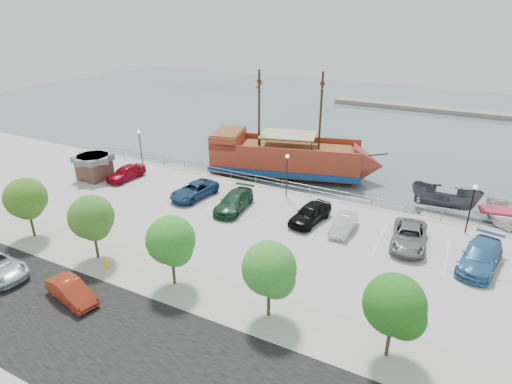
% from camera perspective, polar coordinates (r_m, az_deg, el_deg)
% --- Properties ---
extents(ground, '(160.00, 160.00, 0.00)m').
position_cam_1_polar(ground, '(37.07, -0.04, -5.65)').
color(ground, '#425456').
extents(street, '(100.00, 8.00, 0.04)m').
position_cam_1_polar(street, '(26.02, -17.33, -19.12)').
color(street, black).
rests_on(street, land_slab).
extents(sidewalk, '(100.00, 4.00, 0.05)m').
position_cam_1_polar(sidewalk, '(29.41, -9.19, -12.46)').
color(sidewalk, gray).
rests_on(sidewalk, land_slab).
extents(seawall_railing, '(50.00, 0.06, 1.00)m').
position_cam_1_polar(seawall_railing, '(42.75, 4.74, 0.76)').
color(seawall_railing, gray).
rests_on(seawall_railing, land_slab).
extents(far_shore, '(40.00, 3.00, 0.80)m').
position_cam_1_polar(far_shore, '(85.68, 23.74, 9.94)').
color(far_shore, gray).
rests_on(far_shore, ground).
extents(pirate_ship, '(19.93, 9.95, 12.33)m').
position_cam_1_polar(pirate_ship, '(48.71, 5.62, 4.37)').
color(pirate_ship, maroon).
rests_on(pirate_ship, ground).
extents(patrol_boat, '(6.42, 2.74, 2.43)m').
position_cam_1_polar(patrol_boat, '(44.13, 23.85, -1.00)').
color(patrol_boat, '#42454B').
rests_on(patrol_boat, ground).
extents(speedboat, '(5.68, 7.15, 1.33)m').
position_cam_1_polar(speedboat, '(44.64, 30.00, -2.76)').
color(speedboat, silver).
rests_on(speedboat, ground).
extents(dock_west, '(7.30, 2.12, 0.42)m').
position_cam_1_polar(dock_west, '(50.49, -8.78, 2.67)').
color(dock_west, gray).
rests_on(dock_west, ground).
extents(dock_mid, '(6.81, 3.47, 0.37)m').
position_cam_1_polar(dock_mid, '(42.48, 15.73, -2.26)').
color(dock_mid, slate).
rests_on(dock_mid, ground).
extents(dock_east, '(7.70, 3.44, 0.43)m').
position_cam_1_polar(dock_east, '(41.98, 25.87, -4.19)').
color(dock_east, gray).
rests_on(dock_east, ground).
extents(shed, '(3.29, 3.29, 2.60)m').
position_cam_1_polar(shed, '(48.62, -20.78, 3.24)').
color(shed, brown).
rests_on(shed, land_slab).
extents(street_sedan, '(4.29, 2.23, 1.35)m').
position_cam_1_polar(street_sedan, '(29.99, -23.42, -12.06)').
color(street_sedan, '#AB2F17').
rests_on(street_sedan, street).
extents(fire_hydrant, '(0.28, 0.28, 0.82)m').
position_cam_1_polar(fire_hydrant, '(32.34, -19.30, -9.02)').
color(fire_hydrant, '#E8DE00').
rests_on(fire_hydrant, sidewalk).
extents(lamp_post_left, '(0.36, 0.36, 4.28)m').
position_cam_1_polar(lamp_post_left, '(50.13, -15.22, 6.47)').
color(lamp_post_left, black).
rests_on(lamp_post_left, land_slab).
extents(lamp_post_mid, '(0.36, 0.36, 4.28)m').
position_cam_1_polar(lamp_post_mid, '(40.74, 4.15, 3.24)').
color(lamp_post_mid, black).
rests_on(lamp_post_mid, land_slab).
extents(lamp_post_right, '(0.36, 0.36, 4.28)m').
position_cam_1_polar(lamp_post_right, '(38.01, 26.88, -1.01)').
color(lamp_post_right, black).
rests_on(lamp_post_right, land_slab).
extents(tree_b, '(3.30, 3.20, 5.00)m').
position_cam_1_polar(tree_b, '(37.64, -28.29, -0.94)').
color(tree_b, '#473321').
rests_on(tree_b, sidewalk).
extents(tree_c, '(3.30, 3.20, 5.00)m').
position_cam_1_polar(tree_c, '(32.43, -21.01, -3.39)').
color(tree_c, '#473321').
rests_on(tree_c, sidewalk).
extents(tree_d, '(3.30, 3.20, 5.00)m').
position_cam_1_polar(tree_d, '(28.02, -11.14, -6.59)').
color(tree_d, '#473321').
rests_on(tree_d, sidewalk).
extents(tree_e, '(3.30, 3.20, 5.00)m').
position_cam_1_polar(tree_e, '(24.82, 2.00, -10.49)').
color(tree_e, '#473321').
rests_on(tree_e, sidewalk).
extents(tree_f, '(3.30, 3.20, 5.00)m').
position_cam_1_polar(tree_f, '(23.35, 18.25, -14.43)').
color(tree_f, '#473321').
rests_on(tree_f, sidewalk).
extents(parked_car_a, '(2.22, 4.66, 1.54)m').
position_cam_1_polar(parked_car_a, '(47.50, -16.94, 2.51)').
color(parked_car_a, maroon).
rests_on(parked_car_a, land_slab).
extents(parked_car_c, '(3.17, 5.52, 1.45)m').
position_cam_1_polar(parked_car_c, '(41.63, -8.25, 0.22)').
color(parked_car_c, navy).
rests_on(parked_car_c, land_slab).
extents(parked_car_d, '(2.64, 5.54, 1.56)m').
position_cam_1_polar(parked_car_d, '(38.83, -2.96, -1.27)').
color(parked_car_d, '#193E24').
rests_on(parked_car_d, land_slab).
extents(parked_car_e, '(2.80, 5.11, 1.65)m').
position_cam_1_polar(parked_car_e, '(36.85, 7.25, -2.83)').
color(parked_car_e, black).
rests_on(parked_car_e, land_slab).
extents(parked_car_f, '(1.45, 4.07, 1.34)m').
position_cam_1_polar(parked_car_f, '(35.93, 11.63, -4.18)').
color(parked_car_f, silver).
rests_on(parked_car_f, land_slab).
extents(parked_car_g, '(3.04, 5.69, 1.52)m').
position_cam_1_polar(parked_car_g, '(35.27, 19.73, -5.60)').
color(parked_car_g, slate).
rests_on(parked_car_g, land_slab).
extents(parked_car_h, '(3.29, 6.03, 1.66)m').
position_cam_1_polar(parked_car_h, '(34.53, 27.77, -7.64)').
color(parked_car_h, teal).
rests_on(parked_car_h, land_slab).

